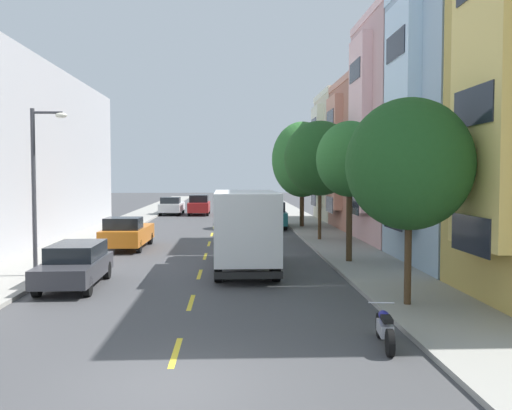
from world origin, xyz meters
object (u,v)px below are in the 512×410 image
parked_suv_teal (272,215)px  parked_motorcycle (385,329)px  parked_pickup_white (172,206)px  street_tree_second (350,159)px  parked_wagon_charcoal (75,264)px  street_lamp (38,178)px  delivery_box_truck (245,225)px  street_tree_farthest (302,160)px  street_tree_third (320,158)px  moving_red_sedan (199,205)px  parked_hatchback_champagne (266,210)px  street_tree_nearest (409,164)px  parked_pickup_orange (127,233)px

parked_suv_teal → parked_motorcycle: parked_suv_teal is taller
parked_pickup_white → parked_motorcycle: 44.32m
street_tree_second → parked_wagon_charcoal: size_ratio=1.29×
street_lamp → parked_wagon_charcoal: street_lamp is taller
delivery_box_truck → parked_wagon_charcoal: (-6.02, -3.12, -1.06)m
street_tree_second → street_tree_farthest: street_tree_farthest is taller
street_tree_second → parked_motorcycle: size_ratio=2.97×
street_tree_third → moving_red_sedan: 24.13m
delivery_box_truck → parked_hatchback_champagne: bearing=84.8°
street_lamp → parked_motorcycle: bearing=-40.0°
street_tree_nearest → parked_motorcycle: 5.54m
street_tree_third → parked_hatchback_champagne: street_tree_third is taller
street_tree_third → street_lamp: (-12.34, -11.54, -1.06)m
parked_wagon_charcoal → parked_suv_teal: bearing=68.6°
delivery_box_truck → street_tree_second: bearing=18.0°
delivery_box_truck → moving_red_sedan: (-3.60, 32.29, -0.88)m
parked_hatchback_champagne → parked_pickup_white: bearing=151.6°
street_tree_third → parked_suv_teal: street_tree_third is taller
street_tree_nearest → street_lamp: bearing=156.7°
delivery_box_truck → parked_hatchback_champagne: (2.54, 27.99, -1.11)m
street_tree_second → moving_red_sedan: street_tree_second is taller
parked_pickup_orange → parked_pickup_white: bearing=90.6°
parked_hatchback_champagne → parked_wagon_charcoal: bearing=-105.4°
street_tree_farthest → parked_suv_teal: size_ratio=1.56×
street_tree_third → parked_pickup_orange: size_ratio=1.29×
street_tree_second → delivery_box_truck: (-4.60, -1.50, -2.71)m
street_tree_nearest → street_tree_farthest: size_ratio=0.79×
parked_pickup_orange → parked_wagon_charcoal: size_ratio=1.13×
street_tree_nearest → street_tree_farthest: bearing=90.0°
street_tree_nearest → parked_suv_teal: 25.73m
street_lamp → parked_hatchback_champagne: 31.48m
street_tree_nearest → street_tree_third: street_tree_third is taller
street_tree_farthest → delivery_box_truck: street_tree_farthest is taller
street_tree_farthest → parked_motorcycle: (-1.65, -28.96, -4.57)m
parked_pickup_orange → parked_hatchback_champagne: bearing=67.7°
street_tree_third → moving_red_sedan: street_tree_third is taller
street_tree_second → parked_suv_teal: 17.51m
street_tree_second → street_tree_third: 8.44m
street_tree_nearest → parked_motorcycle: street_tree_nearest is taller
parked_pickup_white → parked_wagon_charcoal: parked_pickup_white is taller
delivery_box_truck → parked_suv_teal: (2.44, 18.50, -0.88)m
parked_pickup_white → street_tree_second: bearing=-70.8°
street_tree_third → delivery_box_truck: 11.34m
moving_red_sedan → street_tree_farthest: bearing=-59.5°
parked_hatchback_champagne → street_tree_nearest: bearing=-86.6°
parked_pickup_white → delivery_box_truck: bearing=-79.2°
street_tree_second → parked_pickup_white: bearing=109.2°
parked_pickup_white → parked_wagon_charcoal: 35.88m
street_lamp → street_tree_third: bearing=43.1°
parked_hatchback_champagne → parked_pickup_orange: parked_pickup_orange is taller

